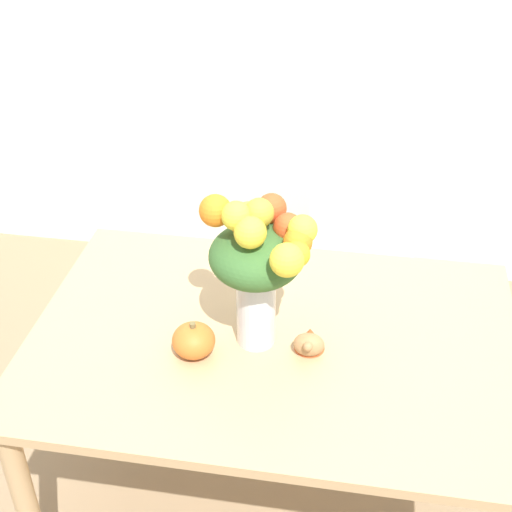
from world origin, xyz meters
name	(u,v)px	position (x,y,z in m)	size (l,w,h in m)	color
ground_plane	(270,504)	(0.00, 0.00, 0.00)	(12.00, 12.00, 0.00)	#8E7556
dining_table	(273,362)	(0.00, 0.00, 0.64)	(1.34, 0.91, 0.73)	tan
flower_vase	(258,260)	(-0.04, -0.02, 1.00)	(0.29, 0.28, 0.44)	silver
pumpkin	(194,340)	(-0.20, -0.10, 0.78)	(0.11, 0.11, 0.10)	orange
turkey_figurine	(309,341)	(0.10, -0.04, 0.77)	(0.08, 0.11, 0.07)	#A87A4C
dining_chair_near_window	(359,252)	(0.22, 0.85, 0.47)	(0.45, 0.45, 0.90)	silver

